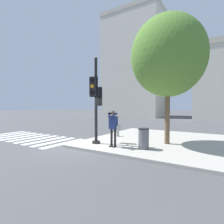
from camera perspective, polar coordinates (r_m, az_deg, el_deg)
ground_plane at (r=9.34m, az=-11.25°, el=-11.08°), size 160.00×160.00×0.00m
sidewalk_corner at (r=10.66m, az=16.79°, el=-9.12°), size 8.00×8.00×0.13m
crosswalk_stripes at (r=12.82m, az=-25.10°, el=-7.65°), size 6.81×3.04×0.01m
traffic_signal_pole at (r=9.20m, az=-5.22°, el=4.51°), size 0.67×1.26×4.51m
person_photographer at (r=8.42m, az=0.47°, el=-4.34°), size 0.58×0.54×1.74m
street_tree at (r=9.84m, az=17.79°, el=16.89°), size 3.79×3.79×6.61m
fire_hydrant at (r=11.37m, az=1.89°, el=-6.41°), size 0.18×0.24×0.63m
trash_bin at (r=8.23m, az=10.28°, el=-8.51°), size 0.50×0.50×0.95m
building_left at (r=37.62m, az=7.45°, el=14.83°), size 11.78×8.43×20.97m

